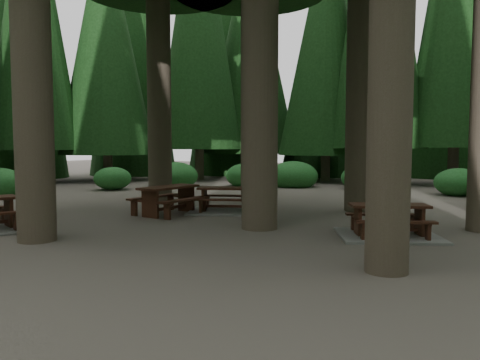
% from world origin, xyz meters
% --- Properties ---
extents(ground, '(80.00, 80.00, 0.00)m').
position_xyz_m(ground, '(0.00, 0.00, 0.00)').
color(ground, '#514942').
rests_on(ground, ground).
extents(picnic_table_a, '(2.54, 2.34, 0.70)m').
position_xyz_m(picnic_table_a, '(3.68, 0.40, 0.23)').
color(picnic_table_a, gray).
rests_on(picnic_table_a, ground).
extents(picnic_table_b, '(1.78, 2.07, 0.80)m').
position_xyz_m(picnic_table_b, '(-2.37, 1.23, 0.53)').
color(picnic_table_b, black).
rests_on(picnic_table_b, ground).
extents(picnic_table_c, '(2.59, 2.36, 0.73)m').
position_xyz_m(picnic_table_c, '(-1.09, 2.34, 0.24)').
color(picnic_table_c, gray).
rests_on(picnic_table_c, ground).
extents(shrub_ring, '(23.86, 24.64, 1.49)m').
position_xyz_m(shrub_ring, '(0.70, 0.75, 0.40)').
color(shrub_ring, '#216221').
rests_on(shrub_ring, ground).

